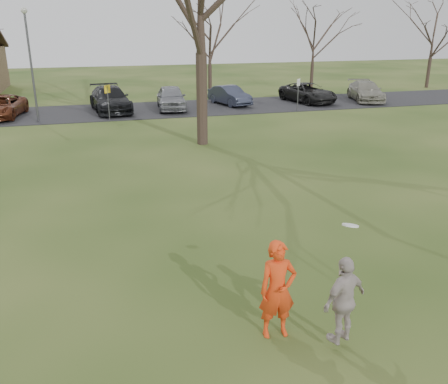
{
  "coord_description": "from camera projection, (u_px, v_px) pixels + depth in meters",
  "views": [
    {
      "loc": [
        -3.03,
        -6.85,
        5.51
      ],
      "look_at": [
        0.0,
        4.0,
        1.5
      ],
      "focal_mm": 38.37,
      "sensor_mm": 36.0,
      "label": 1
    }
  ],
  "objects": [
    {
      "name": "ground",
      "position": [
        282.0,
        338.0,
        8.83
      ],
      "size": [
        120.0,
        120.0,
        0.0
      ],
      "primitive_type": "plane",
      "color": "#1E380F",
      "rests_on": "ground"
    },
    {
      "name": "small_tree_row",
      "position": [
        187.0,
        45.0,
        35.91
      ],
      "size": [
        55.0,
        5.9,
        8.5
      ],
      "color": "#352821",
      "rests_on": "ground"
    },
    {
      "name": "player_defender",
      "position": [
        278.0,
        290.0,
        8.64
      ],
      "size": [
        0.71,
        0.49,
        1.89
      ],
      "primitive_type": "imported",
      "rotation": [
        0.0,
        0.0,
        -0.06
      ],
      "color": "red",
      "rests_on": "ground"
    },
    {
      "name": "lamp_post",
      "position": [
        29.0,
        52.0,
        26.39
      ],
      "size": [
        0.34,
        0.34,
        6.27
      ],
      "color": "#47474C",
      "rests_on": "ground"
    },
    {
      "name": "parking_strip",
      "position": [
        138.0,
        110.0,
        31.5
      ],
      "size": [
        62.0,
        6.5,
        0.04
      ],
      "primitive_type": "cube",
      "color": "black",
      "rests_on": "ground"
    },
    {
      "name": "catching_play",
      "position": [
        344.0,
        300.0,
        8.23
      ],
      "size": [
        1.04,
        0.7,
        2.28
      ],
      "color": "#B0A29E",
      "rests_on": "ground"
    },
    {
      "name": "sign_yellow",
      "position": [
        108.0,
        96.0,
        27.8
      ],
      "size": [
        0.35,
        0.35,
        2.08
      ],
      "color": "#47474C",
      "rests_on": "ground"
    },
    {
      "name": "car_7",
      "position": [
        366.0,
        91.0,
        35.05
      ],
      "size": [
        3.18,
        5.11,
        1.38
      ],
      "primitive_type": "imported",
      "rotation": [
        0.0,
        0.0,
        -0.28
      ],
      "color": "gray",
      "rests_on": "parking_strip"
    },
    {
      "name": "car_6",
      "position": [
        308.0,
        93.0,
        34.41
      ],
      "size": [
        3.15,
        5.19,
        1.35
      ],
      "primitive_type": "imported",
      "rotation": [
        0.0,
        0.0,
        0.2
      ],
      "color": "black",
      "rests_on": "parking_strip"
    },
    {
      "name": "car_4",
      "position": [
        171.0,
        98.0,
        31.59
      ],
      "size": [
        2.22,
        4.63,
        1.53
      ],
      "primitive_type": "imported",
      "rotation": [
        0.0,
        0.0,
        -0.1
      ],
      "color": "gray",
      "rests_on": "parking_strip"
    },
    {
      "name": "car_2",
      "position": [
        1.0,
        107.0,
        28.87
      ],
      "size": [
        2.87,
        4.97,
        1.3
      ],
      "primitive_type": "imported",
      "rotation": [
        0.0,
        0.0,
        -0.16
      ],
      "color": "#582714",
      "rests_on": "parking_strip"
    },
    {
      "name": "car_3",
      "position": [
        110.0,
        99.0,
        30.83
      ],
      "size": [
        2.73,
        5.57,
        1.56
      ],
      "primitive_type": "imported",
      "rotation": [
        0.0,
        0.0,
        0.1
      ],
      "color": "black",
      "rests_on": "parking_strip"
    },
    {
      "name": "car_5",
      "position": [
        230.0,
        95.0,
        33.37
      ],
      "size": [
        2.39,
        4.14,
        1.29
      ],
      "primitive_type": "imported",
      "rotation": [
        0.0,
        0.0,
        0.28
      ],
      "color": "#2C3042",
      "rests_on": "parking_strip"
    },
    {
      "name": "sign_white",
      "position": [
        298.0,
        89.0,
        30.84
      ],
      "size": [
        0.35,
        0.35,
        2.08
      ],
      "color": "#47474C",
      "rests_on": "ground"
    }
  ]
}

